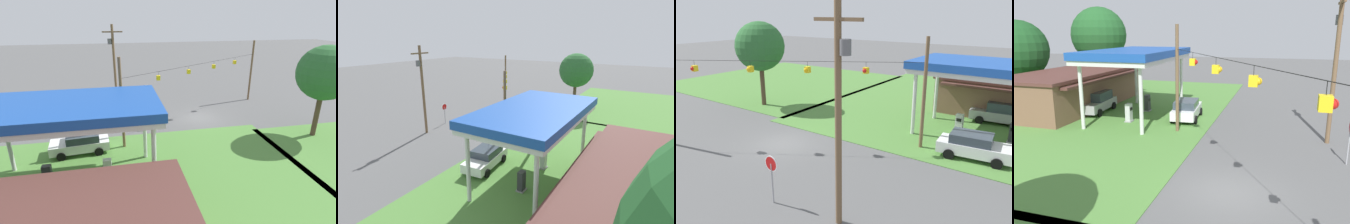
# 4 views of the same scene
# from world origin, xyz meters

# --- Properties ---
(ground_plane) EXTENTS (160.00, 160.00, 0.00)m
(ground_plane) POSITION_xyz_m (0.00, 0.00, 0.00)
(ground_plane) COLOR #565656
(gas_station_canopy) EXTENTS (10.82, 6.08, 5.62)m
(gas_station_canopy) POSITION_xyz_m (11.43, 9.45, 5.11)
(gas_station_canopy) COLOR silver
(gas_station_canopy) RESTS_ON ground
(fuel_pump_near) EXTENTS (0.71, 0.56, 1.50)m
(fuel_pump_near) POSITION_xyz_m (9.54, 9.45, 0.71)
(fuel_pump_near) COLOR gray
(fuel_pump_near) RESTS_ON ground
(fuel_pump_far) EXTENTS (0.71, 0.56, 1.50)m
(fuel_pump_far) POSITION_xyz_m (13.33, 9.45, 0.71)
(fuel_pump_far) COLOR gray
(fuel_pump_far) RESTS_ON ground
(car_at_pumps_front) EXTENTS (4.68, 2.43, 1.64)m
(car_at_pumps_front) POSITION_xyz_m (11.69, 5.28, 0.86)
(car_at_pumps_front) COLOR white
(car_at_pumps_front) RESTS_ON ground
(car_at_pumps_rear) EXTENTS (4.79, 2.39, 1.86)m
(car_at_pumps_rear) POSITION_xyz_m (11.75, 13.62, 0.95)
(car_at_pumps_rear) COLOR #9E9EA3
(car_at_pumps_rear) RESTS_ON ground
(stop_sign_roadside) EXTENTS (0.80, 0.08, 2.50)m
(stop_sign_roadside) POSITION_xyz_m (5.07, -5.66, 1.81)
(stop_sign_roadside) COLOR #99999E
(stop_sign_roadside) RESTS_ON ground
(utility_pole_main) EXTENTS (2.20, 0.44, 9.52)m
(utility_pole_main) POSITION_xyz_m (8.66, -5.09, 5.33)
(utility_pole_main) COLOR brown
(utility_pole_main) RESTS_ON ground
(signal_span_gantry) EXTENTS (16.76, 10.24, 7.53)m
(signal_span_gantry) POSITION_xyz_m (0.00, -0.01, 4.13)
(signal_span_gantry) COLOR brown
(signal_span_gantry) RESTS_ON ground
(tree_west_verge) EXTENTS (4.71, 4.71, 8.19)m
(tree_west_verge) POSITION_xyz_m (-8.94, 6.19, 5.81)
(tree_west_verge) COLOR #4C3828
(tree_west_verge) RESTS_ON ground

